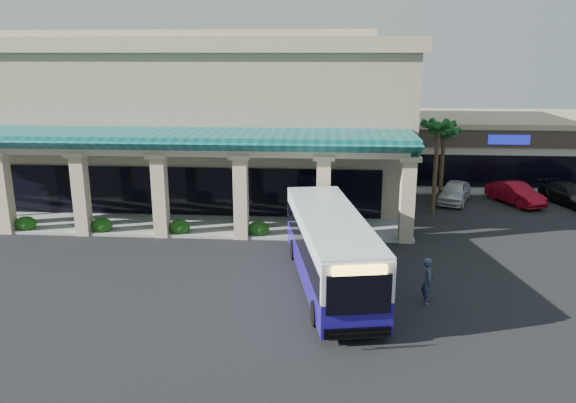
# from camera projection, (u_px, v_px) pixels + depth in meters

# --- Properties ---
(ground) EXTENTS (110.00, 110.00, 0.00)m
(ground) POSITION_uv_depth(u_px,v_px,m) (289.00, 275.00, 26.06)
(ground) COLOR black
(main_building) EXTENTS (30.80, 14.80, 11.35)m
(main_building) POSITION_uv_depth(u_px,v_px,m) (194.00, 114.00, 40.57)
(main_building) COLOR tan
(main_building) RESTS_ON ground
(arcade) EXTENTS (30.00, 6.20, 5.70)m
(arcade) POSITION_uv_depth(u_px,v_px,m) (159.00, 180.00, 32.42)
(arcade) COLOR #0F5B5B
(arcade) RESTS_ON ground
(strip_mall) EXTENTS (22.50, 12.50, 4.90)m
(strip_mall) POSITION_uv_depth(u_px,v_px,m) (521.00, 145.00, 47.34)
(strip_mall) COLOR beige
(strip_mall) RESTS_ON ground
(palm_0) EXTENTS (2.40, 2.40, 6.60)m
(palm_0) POSITION_uv_depth(u_px,v_px,m) (436.00, 163.00, 35.24)
(palm_0) COLOR #114117
(palm_0) RESTS_ON ground
(palm_1) EXTENTS (2.40, 2.40, 5.80)m
(palm_1) POSITION_uv_depth(u_px,v_px,m) (442.00, 160.00, 38.16)
(palm_1) COLOR #114117
(palm_1) RESTS_ON ground
(broadleaf_tree) EXTENTS (2.60, 2.60, 4.81)m
(broadleaf_tree) POSITION_uv_depth(u_px,v_px,m) (403.00, 154.00, 43.25)
(broadleaf_tree) COLOR #16430F
(broadleaf_tree) RESTS_ON ground
(transit_bus) EXTENTS (4.65, 11.80, 3.21)m
(transit_bus) POSITION_uv_depth(u_px,v_px,m) (330.00, 251.00, 24.55)
(transit_bus) COLOR navy
(transit_bus) RESTS_ON ground
(pedestrian) EXTENTS (0.53, 0.75, 1.95)m
(pedestrian) POSITION_uv_depth(u_px,v_px,m) (428.00, 281.00, 22.92)
(pedestrian) COLOR #363E56
(pedestrian) RESTS_ON ground
(car_silver) EXTENTS (3.26, 4.72, 1.49)m
(car_silver) POSITION_uv_depth(u_px,v_px,m) (454.00, 192.00, 38.49)
(car_silver) COLOR silver
(car_silver) RESTS_ON ground
(car_white) EXTENTS (3.18, 4.73, 1.48)m
(car_white) POSITION_uv_depth(u_px,v_px,m) (515.00, 193.00, 38.11)
(car_white) COLOR maroon
(car_white) RESTS_ON ground
(car_red) EXTENTS (3.39, 5.23, 1.41)m
(car_red) POSITION_uv_depth(u_px,v_px,m) (570.00, 194.00, 37.99)
(car_red) COLOR black
(car_red) RESTS_ON ground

